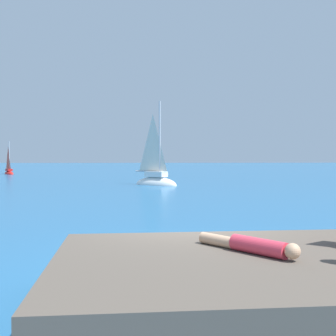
{
  "coord_description": "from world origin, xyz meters",
  "views": [
    {
      "loc": [
        -0.76,
        -8.98,
        2.36
      ],
      "look_at": [
        0.13,
        17.08,
        1.36
      ],
      "focal_mm": 47.09,
      "sensor_mm": 36.0,
      "label": 1
    }
  ],
  "objects": [
    {
      "name": "sailboat_near",
      "position": [
        -0.56,
        21.57,
        0.35
      ],
      "size": [
        3.39,
        2.88,
        6.37
      ],
      "rotation": [
        0.0,
        0.0,
        5.66
      ],
      "color": "white",
      "rests_on": "ground"
    },
    {
      "name": "boulder_seaward",
      "position": [
        -0.87,
        -0.36,
        0.0
      ],
      "size": [
        1.58,
        1.61,
        0.72
      ],
      "primitive_type": "cube",
      "rotation": [
        0.0,
        0.03,
        0.86
      ],
      "color": "brown",
      "rests_on": "ground"
    },
    {
      "name": "shore_ledge",
      "position": [
        1.14,
        -2.84,
        0.43
      ],
      "size": [
        6.85,
        4.38,
        0.87
      ],
      "primitive_type": "cube",
      "rotation": [
        0.0,
        0.0,
        0.06
      ],
      "color": "brown",
      "rests_on": "ground"
    },
    {
      "name": "person_sunbather",
      "position": [
        0.68,
        -2.62,
        0.98
      ],
      "size": [
        1.26,
        1.42,
        0.25
      ],
      "rotation": [
        0.0,
        0.0,
        2.28
      ],
      "color": "#DB384C",
      "rests_on": "shore_ledge"
    },
    {
      "name": "boulder_inland",
      "position": [
        -0.89,
        -0.3,
        0.0
      ],
      "size": [
        1.26,
        1.4,
        0.94
      ],
      "primitive_type": "cube",
      "rotation": [
        -0.16,
        -0.19,
        1.3
      ],
      "color": "brown",
      "rests_on": "ground"
    },
    {
      "name": "sailboat_far",
      "position": [
        -15.5,
        36.5,
        0.2
      ],
      "size": [
        1.69,
        1.95,
        3.69
      ],
      "rotation": [
        0.0,
        0.0,
        5.35
      ],
      "color": "red",
      "rests_on": "ground"
    },
    {
      "name": "ground_plane",
      "position": [
        0.0,
        0.0,
        0.0
      ],
      "size": [
        160.0,
        160.0,
        0.0
      ],
      "primitive_type": "plane",
      "color": "#236093"
    }
  ]
}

